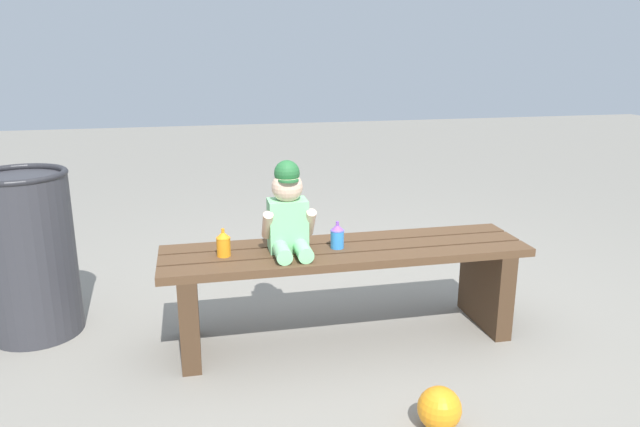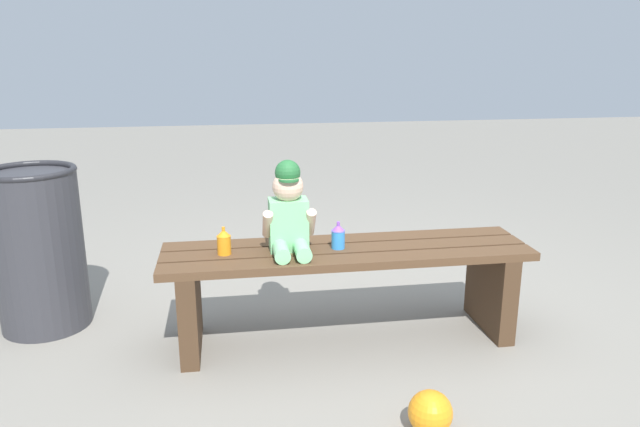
# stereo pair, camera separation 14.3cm
# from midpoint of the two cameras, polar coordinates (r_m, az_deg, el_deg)

# --- Properties ---
(ground_plane) EXTENTS (16.00, 16.00, 0.00)m
(ground_plane) POSITION_cam_midpoint_polar(r_m,az_deg,el_deg) (2.87, 0.91, -11.68)
(ground_plane) COLOR gray
(park_bench) EXTENTS (1.65, 0.41, 0.45)m
(park_bench) POSITION_cam_midpoint_polar(r_m,az_deg,el_deg) (2.75, 0.94, -5.99)
(park_bench) COLOR #513823
(park_bench) RESTS_ON ground_plane
(child_figure) EXTENTS (0.23, 0.27, 0.40)m
(child_figure) POSITION_cam_midpoint_polar(r_m,az_deg,el_deg) (2.61, -4.63, 0.08)
(child_figure) COLOR #7FCC8C
(child_figure) RESTS_ON park_bench
(sippy_cup_left) EXTENTS (0.06, 0.06, 0.12)m
(sippy_cup_left) POSITION_cam_midpoint_polar(r_m,az_deg,el_deg) (2.61, -10.76, -2.83)
(sippy_cup_left) COLOR orange
(sippy_cup_left) RESTS_ON park_bench
(sippy_cup_right) EXTENTS (0.06, 0.06, 0.12)m
(sippy_cup_right) POSITION_cam_midpoint_polar(r_m,az_deg,el_deg) (2.67, 0.13, -2.14)
(sippy_cup_right) COLOR #338CE5
(sippy_cup_right) RESTS_ON park_bench
(toy_ball) EXTENTS (0.16, 0.16, 0.16)m
(toy_ball) POSITION_cam_midpoint_polar(r_m,az_deg,el_deg) (2.26, 9.46, -17.92)
(toy_ball) COLOR orange
(toy_ball) RESTS_ON ground_plane
(trash_bin) EXTENTS (0.42, 0.42, 0.78)m
(trash_bin) POSITION_cam_midpoint_polar(r_m,az_deg,el_deg) (3.11, -27.24, -3.45)
(trash_bin) COLOR #333338
(trash_bin) RESTS_ON ground_plane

